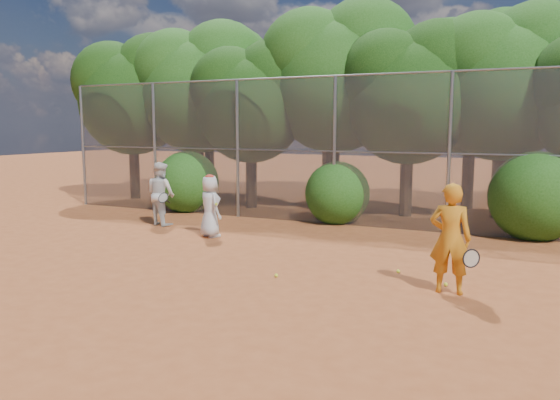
% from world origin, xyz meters
% --- Properties ---
extents(ground, '(80.00, 80.00, 0.00)m').
position_xyz_m(ground, '(0.00, 0.00, 0.00)').
color(ground, '#964822').
rests_on(ground, ground).
extents(fence_back, '(20.05, 0.09, 4.03)m').
position_xyz_m(fence_back, '(-0.12, 6.00, 2.05)').
color(fence_back, gray).
rests_on(fence_back, ground).
extents(tree_0, '(4.38, 3.81, 6.00)m').
position_xyz_m(tree_0, '(-9.44, 8.04, 3.93)').
color(tree_0, black).
rests_on(tree_0, ground).
extents(tree_1, '(4.64, 4.03, 6.35)m').
position_xyz_m(tree_1, '(-6.94, 8.54, 4.16)').
color(tree_1, black).
rests_on(tree_1, ground).
extents(tree_2, '(3.99, 3.47, 5.47)m').
position_xyz_m(tree_2, '(-4.45, 7.83, 3.58)').
color(tree_2, black).
rests_on(tree_2, ground).
extents(tree_3, '(4.89, 4.26, 6.70)m').
position_xyz_m(tree_3, '(-1.94, 8.84, 4.40)').
color(tree_3, black).
rests_on(tree_3, ground).
extents(tree_4, '(4.19, 3.64, 5.73)m').
position_xyz_m(tree_4, '(0.55, 8.24, 3.76)').
color(tree_4, black).
rests_on(tree_4, ground).
extents(tree_5, '(4.51, 3.92, 6.17)m').
position_xyz_m(tree_5, '(3.06, 9.04, 4.05)').
color(tree_5, black).
rests_on(tree_5, ground).
extents(tree_9, '(4.83, 4.20, 6.62)m').
position_xyz_m(tree_9, '(-7.94, 10.84, 4.34)').
color(tree_9, black).
rests_on(tree_9, ground).
extents(tree_10, '(5.15, 4.48, 7.06)m').
position_xyz_m(tree_10, '(-2.93, 11.05, 4.63)').
color(tree_10, black).
rests_on(tree_10, ground).
extents(tree_11, '(4.64, 4.03, 6.35)m').
position_xyz_m(tree_11, '(2.06, 10.64, 4.16)').
color(tree_11, black).
rests_on(tree_11, ground).
extents(bush_0, '(2.00, 2.00, 2.00)m').
position_xyz_m(bush_0, '(-6.00, 6.30, 1.00)').
color(bush_0, '#1D4D13').
rests_on(bush_0, ground).
extents(bush_1, '(1.80, 1.80, 1.80)m').
position_xyz_m(bush_1, '(-1.00, 6.30, 0.90)').
color(bush_1, '#1D4D13').
rests_on(bush_1, ground).
extents(bush_2, '(2.20, 2.20, 2.20)m').
position_xyz_m(bush_2, '(4.00, 6.30, 1.10)').
color(bush_2, '#1D4D13').
rests_on(bush_2, ground).
extents(player_yellow, '(0.81, 0.53, 1.79)m').
position_xyz_m(player_yellow, '(2.76, 0.87, 0.89)').
color(player_yellow, orange).
rests_on(player_yellow, ground).
extents(player_teen, '(0.87, 0.79, 1.52)m').
position_xyz_m(player_teen, '(-3.15, 3.10, 0.76)').
color(player_teen, silver).
rests_on(player_teen, ground).
extents(player_white, '(0.99, 0.87, 1.72)m').
position_xyz_m(player_white, '(-5.20, 3.89, 0.86)').
color(player_white, silver).
rests_on(player_white, ground).
extents(ball_0, '(0.07, 0.07, 0.07)m').
position_xyz_m(ball_0, '(2.68, 1.21, 0.03)').
color(ball_0, '#D2ED2B').
rests_on(ball_0, ground).
extents(ball_1, '(0.07, 0.07, 0.07)m').
position_xyz_m(ball_1, '(1.76, 1.71, 0.03)').
color(ball_1, '#D2ED2B').
rests_on(ball_1, ground).
extents(ball_3, '(0.07, 0.07, 0.07)m').
position_xyz_m(ball_3, '(-0.15, 0.51, 0.03)').
color(ball_3, '#D2ED2B').
rests_on(ball_3, ground).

